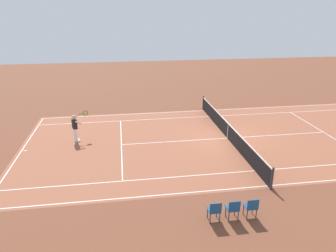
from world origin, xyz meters
The scene contains 9 objects.
ground_plane centered at (0.00, 0.00, 0.00)m, with size 60.00×60.00×0.00m, color brown.
court_slab centered at (0.00, 0.00, 0.00)m, with size 24.20×11.40×0.00m, color #935138.
court_line_markings centered at (0.00, 0.00, 0.00)m, with size 23.85×11.05×0.01m.
tennis_net centered at (0.00, 0.00, 0.49)m, with size 0.10×11.70×1.08m.
tennis_player_near centered at (9.01, -0.95, 0.93)m, with size 0.94×0.91×1.70m.
tennis_ball centered at (-3.08, -3.40, 0.03)m, with size 0.07×0.07×0.07m, color #CCE01E.
spectator_chair_0 centered at (1.67, 7.54, 0.52)m, with size 0.44×0.44×0.88m.
spectator_chair_1 centered at (2.38, 7.54, 0.52)m, with size 0.44×0.44×0.88m.
spectator_chair_2 centered at (3.09, 7.54, 0.52)m, with size 0.44×0.44×0.88m.
Camera 1 is at (6.23, 16.75, 7.45)m, focal length 33.38 mm.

